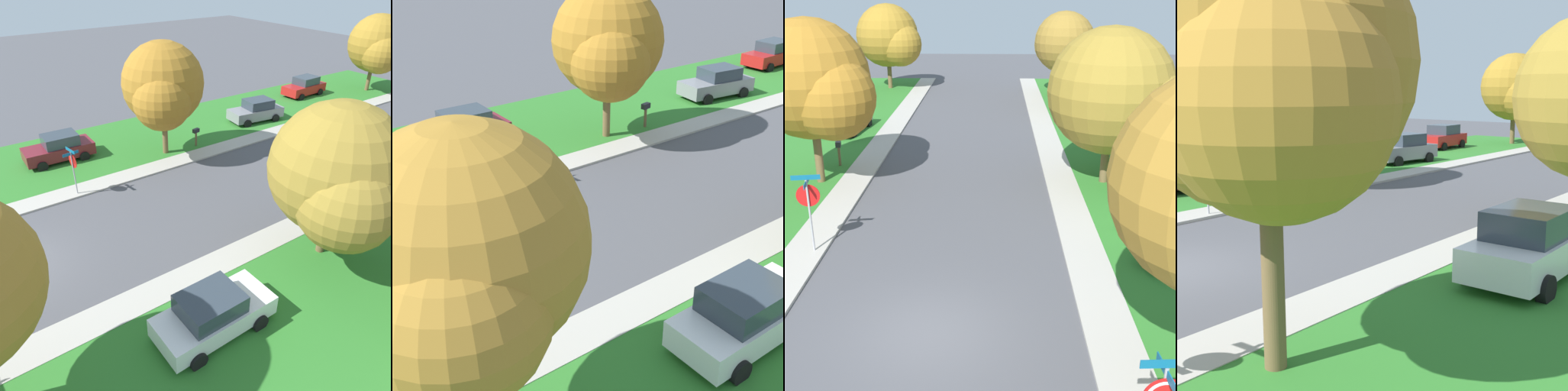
# 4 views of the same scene
# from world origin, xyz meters

# --- Properties ---
(ground_plane) EXTENTS (120.00, 120.00, 0.00)m
(ground_plane) POSITION_xyz_m (0.00, 0.00, 0.00)
(ground_plane) COLOR #4C4C51
(sidewalk_west) EXTENTS (1.40, 56.00, 0.10)m
(sidewalk_west) POSITION_xyz_m (-4.70, 12.00, 0.05)
(sidewalk_west) COLOR #ADA89E
(sidewalk_west) RESTS_ON ground
(lawn_west) EXTENTS (8.00, 56.00, 0.08)m
(lawn_west) POSITION_xyz_m (-9.40, 12.00, 0.04)
(lawn_west) COLOR #2D7528
(lawn_west) RESTS_ON ground
(stop_sign_far_corner) EXTENTS (0.91, 0.91, 2.77)m
(stop_sign_far_corner) POSITION_xyz_m (-4.36, 4.38, 1.89)
(stop_sign_far_corner) COLOR #9E9EA3
(stop_sign_far_corner) RESTS_ON ground
(car_white_across_road) EXTENTS (2.07, 4.32, 1.76)m
(car_white_across_road) POSITION_xyz_m (7.39, 4.93, 0.87)
(car_white_across_road) COLOR white
(car_white_across_road) RESTS_ON ground
(car_grey_kerbside_mid) EXTENTS (2.42, 4.48, 1.76)m
(car_grey_kerbside_mid) POSITION_xyz_m (-7.33, 20.21, 0.87)
(car_grey_kerbside_mid) COLOR gray
(car_grey_kerbside_mid) RESTS_ON ground
(car_maroon_near_corner) EXTENTS (2.11, 4.34, 1.76)m
(car_maroon_near_corner) POSITION_xyz_m (-9.14, 5.03, 0.87)
(car_maroon_near_corner) COLOR maroon
(car_maroon_near_corner) RESTS_ON ground
(car_red_driveway_right) EXTENTS (2.19, 4.38, 1.76)m
(car_red_driveway_right) POSITION_xyz_m (-9.82, 28.53, 0.87)
(car_red_driveway_right) COLOR red
(car_red_driveway_right) RESTS_ON ground
(tree_across_left) EXTENTS (4.88, 4.54, 7.17)m
(tree_across_left) POSITION_xyz_m (6.36, -2.11, 4.74)
(tree_across_left) COLOR brown
(tree_across_left) RESTS_ON ground
(tree_corner_large) EXTENTS (5.47, 5.09, 7.23)m
(tree_corner_large) POSITION_xyz_m (-5.90, 10.96, 4.51)
(tree_corner_large) COLOR brown
(tree_corner_large) RESTS_ON ground
(mailbox) EXTENTS (0.33, 0.52, 1.31)m
(mailbox) POSITION_xyz_m (-5.96, 13.46, 1.01)
(mailbox) COLOR brown
(mailbox) RESTS_ON ground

